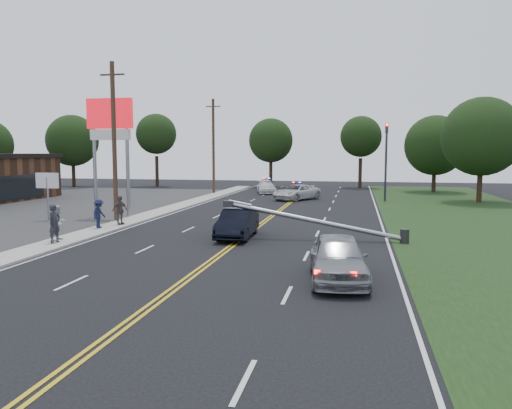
% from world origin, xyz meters
% --- Properties ---
extents(ground, '(120.00, 120.00, 0.00)m').
position_xyz_m(ground, '(0.00, 0.00, 0.00)').
color(ground, black).
rests_on(ground, ground).
extents(sidewalk, '(1.80, 70.00, 0.12)m').
position_xyz_m(sidewalk, '(-8.40, 10.00, 0.06)').
color(sidewalk, '#AAA59A').
rests_on(sidewalk, ground).
extents(grass_verge, '(12.00, 80.00, 0.01)m').
position_xyz_m(grass_verge, '(13.50, 10.00, 0.01)').
color(grass_verge, black).
rests_on(grass_verge, ground).
extents(centerline_yellow, '(0.36, 80.00, 0.00)m').
position_xyz_m(centerline_yellow, '(0.00, 10.00, 0.01)').
color(centerline_yellow, gold).
rests_on(centerline_yellow, ground).
extents(pylon_sign, '(3.20, 0.35, 8.00)m').
position_xyz_m(pylon_sign, '(-10.50, 14.00, 6.00)').
color(pylon_sign, gray).
rests_on(pylon_sign, ground).
extents(small_sign, '(1.60, 0.14, 3.10)m').
position_xyz_m(small_sign, '(-14.00, 12.00, 2.33)').
color(small_sign, gray).
rests_on(small_sign, ground).
extents(traffic_signal, '(0.28, 0.41, 7.05)m').
position_xyz_m(traffic_signal, '(8.30, 30.00, 4.21)').
color(traffic_signal, '#2D2D30').
rests_on(traffic_signal, ground).
extents(fallen_streetlight, '(9.36, 0.44, 1.91)m').
position_xyz_m(fallen_streetlight, '(4.19, 8.00, 0.92)').
color(fallen_streetlight, '#2D2D30').
rests_on(fallen_streetlight, ground).
extents(utility_pole_mid, '(1.60, 0.28, 10.00)m').
position_xyz_m(utility_pole_mid, '(-9.20, 12.00, 5.08)').
color(utility_pole_mid, '#382619').
rests_on(utility_pole_mid, ground).
extents(utility_pole_far, '(1.60, 0.28, 10.00)m').
position_xyz_m(utility_pole_far, '(-9.20, 34.00, 5.08)').
color(utility_pole_far, '#382619').
rests_on(utility_pole_far, ground).
extents(tree_4, '(6.47, 6.47, 9.13)m').
position_xyz_m(tree_4, '(-29.68, 40.60, 5.88)').
color(tree_4, black).
rests_on(tree_4, ground).
extents(tree_5, '(5.18, 5.18, 9.36)m').
position_xyz_m(tree_5, '(-19.74, 43.88, 6.74)').
color(tree_5, black).
rests_on(tree_5, ground).
extents(tree_6, '(5.55, 5.55, 8.68)m').
position_xyz_m(tree_6, '(-5.01, 45.39, 5.89)').
color(tree_6, black).
rests_on(tree_6, ground).
extents(tree_7, '(5.08, 5.08, 8.90)m').
position_xyz_m(tree_7, '(6.11, 46.63, 6.34)').
color(tree_7, black).
rests_on(tree_7, ground).
extents(tree_8, '(6.64, 6.64, 8.50)m').
position_xyz_m(tree_8, '(14.15, 41.34, 5.18)').
color(tree_8, black).
rests_on(tree_8, ground).
extents(tree_9, '(6.88, 6.88, 9.23)m').
position_xyz_m(tree_9, '(16.36, 29.91, 5.78)').
color(tree_9, black).
rests_on(tree_9, ground).
extents(crashed_sedan, '(1.74, 4.58, 1.49)m').
position_xyz_m(crashed_sedan, '(-0.30, 7.94, 0.75)').
color(crashed_sedan, black).
rests_on(crashed_sedan, ground).
extents(waiting_sedan, '(2.38, 4.88, 1.60)m').
position_xyz_m(waiting_sedan, '(5.18, 0.11, 0.80)').
color(waiting_sedan, gray).
rests_on(waiting_sedan, ground).
extents(emergency_a, '(4.66, 5.63, 1.43)m').
position_xyz_m(emergency_a, '(0.25, 29.14, 0.71)').
color(emergency_a, silver).
rests_on(emergency_a, ground).
extents(emergency_b, '(2.98, 4.81, 1.30)m').
position_xyz_m(emergency_b, '(-3.84, 35.78, 0.65)').
color(emergency_b, silver).
rests_on(emergency_b, ground).
extents(bystander_a, '(0.57, 0.75, 1.85)m').
position_xyz_m(bystander_a, '(-8.36, 4.14, 1.04)').
color(bystander_a, '#26252D').
rests_on(bystander_a, sidewalk).
extents(bystander_b, '(0.79, 0.94, 1.72)m').
position_xyz_m(bystander_b, '(-8.61, 4.83, 0.98)').
color(bystander_b, silver).
rests_on(bystander_b, sidewalk).
extents(bystander_c, '(0.65, 1.08, 1.64)m').
position_xyz_m(bystander_c, '(-8.67, 8.89, 0.94)').
color(bystander_c, '#161C38').
rests_on(bystander_c, sidewalk).
extents(bystander_d, '(0.84, 1.10, 1.73)m').
position_xyz_m(bystander_d, '(-8.11, 10.34, 0.99)').
color(bystander_d, '#574945').
rests_on(bystander_d, sidewalk).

